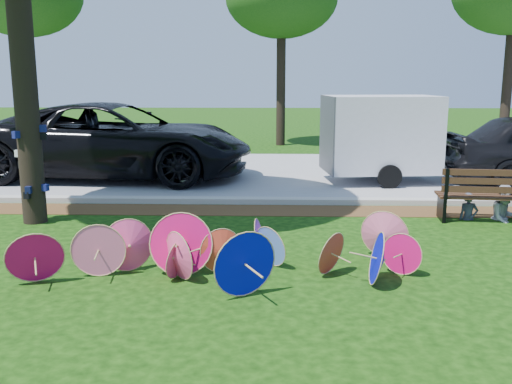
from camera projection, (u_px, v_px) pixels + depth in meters
ground at (213, 289)px, 7.46m from camera, size 90.00×90.00×0.00m
mulch_strip at (236, 210)px, 11.87m from camera, size 90.00×1.00×0.01m
curb at (238, 200)px, 12.54m from camera, size 90.00×0.30×0.12m
street at (247, 172)px, 16.62m from camera, size 90.00×8.00×0.01m
parasol_pile at (223, 250)px, 7.91m from camera, size 5.72×2.13×0.90m
black_van at (116, 141)px, 15.55m from camera, size 7.59×3.95×2.04m
cargo_trailer at (381, 134)px, 14.83m from camera, size 2.97×2.07×2.56m
park_bench at (489, 194)px, 10.94m from camera, size 2.04×0.92×1.04m
person_left at (470, 194)px, 11.01m from camera, size 0.37×0.25×1.02m
person_right at (507, 186)px, 10.95m from camera, size 0.76×0.66×1.34m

